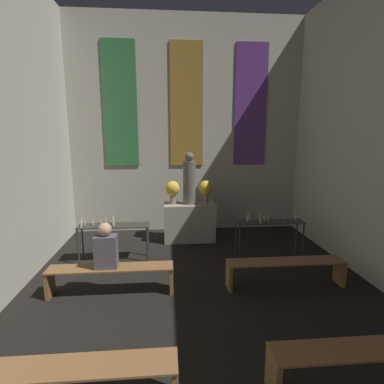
% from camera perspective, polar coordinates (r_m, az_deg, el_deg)
% --- Properties ---
extents(wall_back, '(6.43, 0.16, 5.71)m').
position_cam_1_polar(wall_back, '(8.28, -1.06, 12.50)').
color(wall_back, '#B2AD9E').
rests_on(wall_back, ground_plane).
extents(altar, '(1.27, 0.63, 0.95)m').
position_cam_1_polar(altar, '(7.62, -0.51, -5.70)').
color(altar, gray).
rests_on(altar, ground_plane).
extents(statue, '(0.31, 0.31, 1.28)m').
position_cam_1_polar(statue, '(7.39, -0.52, 2.24)').
color(statue, '#5B5651').
rests_on(statue, altar).
extents(flower_vase_left, '(0.36, 0.36, 0.58)m').
position_cam_1_polar(flower_vase_left, '(7.41, -3.70, 0.51)').
color(flower_vase_left, '#937A5B').
rests_on(flower_vase_left, altar).
extents(flower_vase_right, '(0.36, 0.36, 0.58)m').
position_cam_1_polar(flower_vase_right, '(7.47, 2.64, 0.61)').
color(flower_vase_right, '#937A5B').
rests_on(flower_vase_right, altar).
extents(candle_rack_left, '(1.46, 0.40, 0.97)m').
position_cam_1_polar(candle_rack_left, '(6.55, -14.78, -6.97)').
color(candle_rack_left, '#332D28').
rests_on(candle_rack_left, ground_plane).
extents(candle_rack_right, '(1.46, 0.40, 0.97)m').
position_cam_1_polar(candle_rack_right, '(6.82, 14.53, -6.24)').
color(candle_rack_right, '#332D28').
rests_on(candle_rack_right, ground_plane).
extents(pew_second_left, '(2.07, 0.36, 0.48)m').
position_cam_1_polar(pew_second_left, '(3.57, -22.23, -29.95)').
color(pew_second_left, brown).
rests_on(pew_second_left, ground_plane).
extents(pew_second_right, '(2.07, 0.36, 0.48)m').
position_cam_1_polar(pew_second_right, '(4.00, 30.46, -25.66)').
color(pew_second_right, brown).
rests_on(pew_second_right, ground_plane).
extents(pew_back_left, '(2.07, 0.36, 0.48)m').
position_cam_1_polar(pew_back_left, '(5.36, -15.15, -14.87)').
color(pew_back_left, brown).
rests_on(pew_back_left, ground_plane).
extents(pew_back_right, '(2.07, 0.36, 0.48)m').
position_cam_1_polar(pew_back_right, '(5.66, 17.41, -13.57)').
color(pew_back_right, brown).
rests_on(pew_back_right, ground_plane).
extents(person_seated, '(0.36, 0.24, 0.76)m').
position_cam_1_polar(person_seated, '(5.19, -16.08, -10.15)').
color(person_seated, '#564C56').
rests_on(person_seated, pew_back_left).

